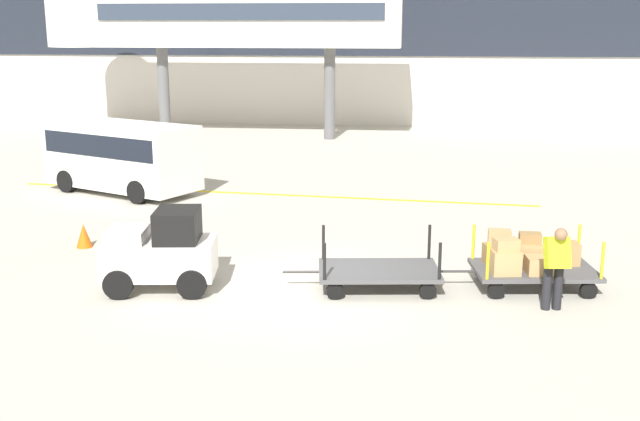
% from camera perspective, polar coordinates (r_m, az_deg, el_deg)
% --- Properties ---
extents(ground_plane, '(120.00, 120.00, 0.00)m').
position_cam_1_polar(ground_plane, '(15.00, -0.49, -5.72)').
color(ground_plane, '#B2ADA0').
extents(apron_lead_line, '(15.88, 1.50, 0.01)m').
position_cam_1_polar(apron_lead_line, '(23.20, -3.94, 1.22)').
color(apron_lead_line, yellow).
rests_on(apron_lead_line, ground_plane).
extents(terminal_building, '(59.82, 2.51, 8.86)m').
position_cam_1_polar(terminal_building, '(40.07, 4.33, 12.79)').
color(terminal_building, silver).
rests_on(terminal_building, ground_plane).
extents(jet_bridge, '(15.86, 3.00, 6.61)m').
position_cam_1_polar(jet_bridge, '(35.23, -8.39, 13.91)').
color(jet_bridge, silver).
rests_on(jet_bridge, ground_plane).
extents(baggage_tug, '(2.22, 1.46, 1.58)m').
position_cam_1_polar(baggage_tug, '(14.98, -11.70, -3.01)').
color(baggage_tug, white).
rests_on(baggage_tug, ground_plane).
extents(baggage_cart_lead, '(3.07, 1.69, 1.10)m').
position_cam_1_polar(baggage_cart_lead, '(14.88, 4.35, -4.52)').
color(baggage_cart_lead, '#4C4C4F').
rests_on(baggage_cart_lead, ground_plane).
extents(baggage_cart_middle, '(3.07, 1.69, 1.10)m').
position_cam_1_polar(baggage_cart_middle, '(15.36, 15.11, -3.59)').
color(baggage_cart_middle, '#4C4C4F').
rests_on(baggage_cart_middle, ground_plane).
extents(baggage_handler, '(0.47, 0.48, 1.56)m').
position_cam_1_polar(baggage_handler, '(14.16, 17.07, -3.83)').
color(baggage_handler, black).
rests_on(baggage_handler, ground_plane).
extents(shuttle_van, '(5.15, 3.75, 2.10)m').
position_cam_1_polar(shuttle_van, '(23.97, -14.52, 4.21)').
color(shuttle_van, white).
rests_on(shuttle_van, ground_plane).
extents(safety_cone_near, '(0.36, 0.36, 0.55)m').
position_cam_1_polar(safety_cone_near, '(18.40, -17.11, -1.78)').
color(safety_cone_near, '#EA590F').
rests_on(safety_cone_near, ground_plane).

